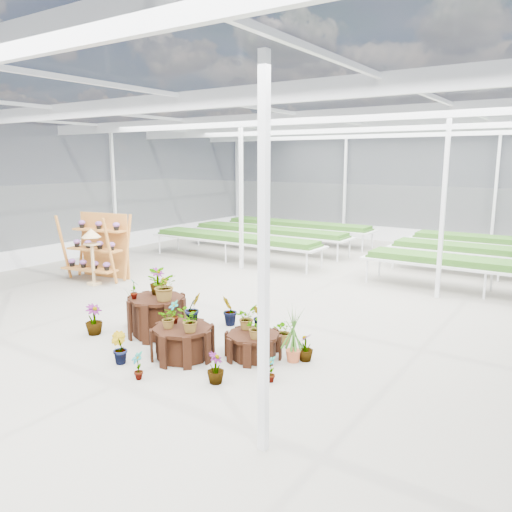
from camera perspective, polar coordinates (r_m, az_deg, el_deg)
The scene contains 10 objects.
ground_plane at distance 10.93m, azimuth -0.99°, elevation -7.12°, with size 24.00×24.00×0.00m, color gray.
greenhouse_shell at distance 10.45m, azimuth -1.03°, elevation 4.69°, with size 18.00×24.00×4.50m, color white, non-canonical shape.
steel_frame at distance 10.45m, azimuth -1.03°, elevation 4.69°, with size 18.00×24.00×4.50m, color silver, non-canonical shape.
nursery_benches at distance 17.07m, azimuth 12.91°, elevation 0.64°, with size 16.00×7.00×0.84m, color silver, non-canonical shape.
plinth_tall at distance 10.00m, azimuth -11.23°, elevation -6.76°, with size 1.12×1.12×0.76m, color black.
plinth_mid at distance 8.84m, azimuth -8.38°, elevation -9.76°, with size 1.06×1.06×0.56m, color black.
plinth_low at distance 8.79m, azimuth -0.33°, elevation -10.19°, with size 0.96×0.96×0.43m, color black.
shelf_rack at distance 14.88m, azimuth -17.88°, elevation 0.95°, with size 1.78×0.94×1.89m, color #B46F2C, non-canonical shape.
bird_table at distance 14.32m, azimuth -18.18°, elevation -0.10°, with size 0.37×0.37×1.56m, color tan, non-canonical shape.
nursery_plants at distance 9.34m, azimuth -6.62°, elevation -6.74°, with size 4.40×3.21×1.37m.
Camera 1 is at (5.93, -8.54, 3.38)m, focal length 35.00 mm.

